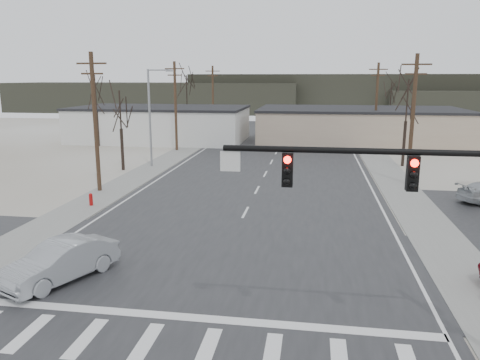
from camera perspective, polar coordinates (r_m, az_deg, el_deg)
The scene contains 25 objects.
ground at distance 21.67m, azimuth -2.44°, elevation -9.95°, with size 140.00×140.00×0.00m, color silver.
main_road at distance 35.82m, azimuth 2.28°, elevation -0.87°, with size 18.00×110.00×0.05m, color #27272A.
cross_road at distance 21.66m, azimuth -2.44°, elevation -9.90°, with size 90.00×10.00×0.04m, color #27272A.
sidewalk_left at distance 43.03m, azimuth -11.08°, elevation 1.16°, with size 3.00×90.00×0.06m, color gray.
sidewalk_right at distance 41.01m, azimuth 18.00°, elevation 0.23°, with size 3.00×90.00×0.06m, color gray.
traffic_signal_mast at distance 14.43m, azimuth 24.28°, elevation -3.00°, with size 8.95×0.43×7.20m.
fire_hydrant at distance 32.04m, azimuth -17.72°, elevation -2.27°, with size 0.24×0.24×0.87m.
building_left_far at distance 63.19m, azimuth -9.63°, elevation 6.78°, with size 22.30×12.30×4.50m.
building_right_far at distance 64.21m, azimuth 14.35°, elevation 6.57°, with size 26.30×14.30×4.30m.
upole_left_b at distance 35.36m, azimuth -17.24°, elevation 6.95°, with size 2.20×0.30×10.00m.
upole_left_c at distance 54.00m, azimuth -7.86°, elevation 9.07°, with size 2.20×0.30×10.00m.
upole_left_d at distance 73.36m, azimuth -3.32°, elevation 10.01°, with size 2.20×0.30×10.00m.
upole_right_a at distance 38.50m, azimuth 20.29°, elevation 7.14°, with size 2.20×0.30×10.00m.
upole_right_b at distance 60.19m, azimuth 16.28°, elevation 9.03°, with size 2.20×0.30×10.00m.
streetlight_main at distance 44.31m, azimuth -10.72°, elevation 8.10°, with size 2.40×0.25×9.00m.
tree_left_near at distance 43.24m, azimuth -14.39°, elevation 8.02°, with size 3.30×3.30×7.35m.
tree_right_mid at distance 46.48m, azimuth 19.70°, elevation 8.83°, with size 3.74×3.74×8.33m.
tree_left_far at distance 68.09m, azimuth -6.51°, elevation 10.66°, with size 3.96×3.96×8.82m.
tree_right_far at distance 72.53m, azimuth 17.91°, elevation 9.70°, with size 3.52×3.52×7.84m.
tree_left_mid at distance 59.65m, azimuth -17.19°, elevation 9.97°, with size 3.96×3.96×8.82m.
hill_left at distance 118.35m, azimuth -10.47°, elevation 9.89°, with size 70.00×18.00×7.00m, color #333026.
hill_center at distance 116.22m, azimuth 14.59°, elevation 10.15°, with size 80.00×18.00×9.00m, color #333026.
sedan_crossing at distance 20.80m, azimuth -21.04°, elevation -9.24°, with size 1.72×4.93×1.62m, color #969AA0.
car_far_a at distance 63.99m, azimuth 9.53°, elevation 5.45°, with size 1.84×4.54×1.32m, color black.
car_far_b at distance 71.34m, azimuth 4.04°, elevation 6.27°, with size 1.48×3.67×1.25m, color black.
Camera 1 is at (4.01, -19.64, 8.23)m, focal length 35.00 mm.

